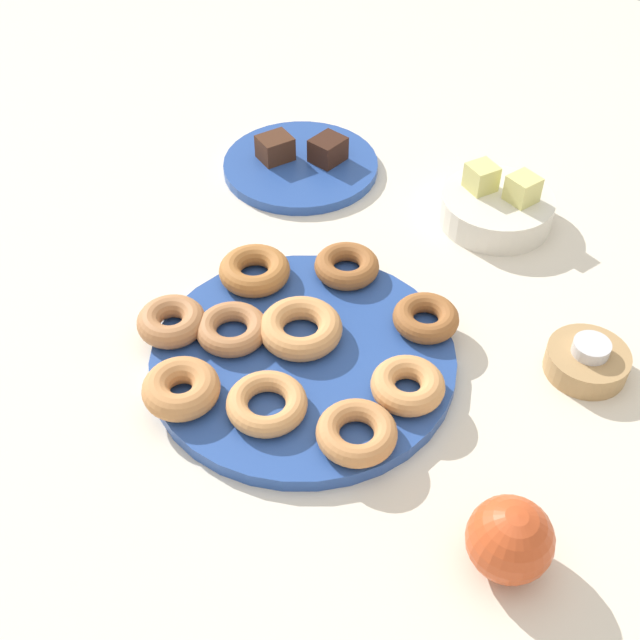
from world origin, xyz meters
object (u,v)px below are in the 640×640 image
donut_1 (255,270)px  melon_chunk_left (483,178)px  donut_4 (347,266)px  fruit_bowl (496,209)px  candle_holder (587,361)px  donut_5 (408,385)px  tealight (591,348)px  cake_plate (301,166)px  donut_7 (232,329)px  donut_8 (171,321)px  donut_3 (357,433)px  brownie_far (328,150)px  donut_2 (181,389)px  donut_plate (303,358)px  donut_0 (301,328)px  brownie_near (275,148)px  apple (510,539)px  donut_6 (267,404)px  donut_9 (426,318)px  melon_chunk_right (523,189)px

donut_1 → melon_chunk_left: 0.34m
donut_1 → donut_4: (0.08, 0.08, -0.00)m
donut_4 → fruit_bowl: size_ratio=0.53×
candle_holder → melon_chunk_left: size_ratio=2.57×
donut_5 → tealight: bearing=53.1°
cake_plate → tealight: (0.51, -0.10, 0.03)m
donut_7 → donut_8: donut_8 is taller
donut_3 → melon_chunk_left: bearing=105.4°
cake_plate → brownie_far: brownie_far is taller
donut_2 → donut_4: (0.01, 0.27, -0.00)m
donut_plate → donut_0: bearing=135.9°
donut_1 → donut_0: bearing=-20.3°
donut_5 → brownie_far: size_ratio=1.70×
donut_plate → candle_holder: 0.32m
brownie_near → melon_chunk_left: size_ratio=1.31×
fruit_bowl → donut_0: bearing=-97.8°
cake_plate → candle_holder: 0.52m
cake_plate → melon_chunk_left: (0.26, 0.07, 0.05)m
donut_0 → donut_7: size_ratio=1.16×
donut_4 → tealight: tealight is taller
donut_7 → apple: 0.39m
donut_5 → fruit_bowl: donut_5 is taller
donut_6 → brownie_near: (-0.32, 0.37, 0.00)m
donut_6 → tealight: 0.36m
donut_4 → donut_7: size_ratio=0.98×
donut_7 → apple: apple is taller
donut_3 → tealight: (0.13, 0.25, 0.01)m
donut_4 → donut_8: 0.23m
donut_0 → donut_3: 0.16m
brownie_near → candle_holder: brownie_near is taller
fruit_bowl → cake_plate: bearing=-165.4°
donut_0 → candle_holder: size_ratio=1.03×
donut_0 → donut_5: bearing=3.1°
donut_0 → brownie_far: size_ratio=2.03×
brownie_far → candle_holder: (0.48, -0.13, -0.02)m
donut_4 → donut_9: bearing=-6.4°
donut_9 → tealight: (0.17, 0.07, 0.01)m
donut_0 → tealight: (0.27, 0.18, 0.01)m
melon_chunk_left → donut_2: bearing=-96.8°
donut_5 → apple: apple is taller
donut_plate → donut_2: donut_2 is taller
donut_7 → melon_chunk_right: 0.44m
donut_4 → candle_holder: 0.31m
donut_2 → donut_6: 0.09m
brownie_near → melon_chunk_left: melon_chunk_left is taller
donut_5 → brownie_far: 0.46m
donut_2 → apple: 0.37m
donut_8 → donut_5: bearing=19.5°
donut_0 → tealight: 0.32m
donut_3 → brownie_near: brownie_near is taller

